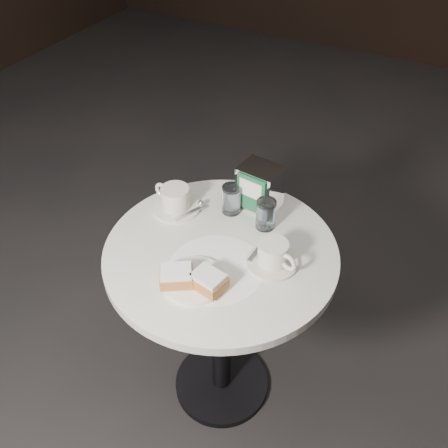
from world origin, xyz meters
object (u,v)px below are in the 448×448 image
Objects in this scene: water_glass_right at (266,214)px; napkin_dispenser at (259,187)px; cafe_table at (221,293)px; coffee_cup_left at (175,200)px; coffee_cup_right at (273,255)px; beignet_plate at (193,279)px; water_glass_left at (231,199)px.

napkin_dispenser is (-0.06, 0.08, 0.03)m from water_glass_right.
coffee_cup_left reaches higher than cafe_table.
napkin_dispenser is (-0.15, 0.22, 0.04)m from coffee_cup_right.
water_glass_right is (0.07, 0.32, 0.02)m from beignet_plate.
coffee_cup_left reaches higher than beignet_plate.
cafe_table is at bearing 89.48° from beignet_plate.
water_glass_right is 0.11m from napkin_dispenser.
coffee_cup_left is at bearing -156.32° from water_glass_left.
beignet_plate is 2.23× the size of water_glass_left.
coffee_cup_right is at bearing -36.20° from water_glass_left.
coffee_cup_right is at bearing -2.03° from coffee_cup_left.
coffee_cup_right is 1.91× the size of water_glass_right.
water_glass_right reaches higher than coffee_cup_left.
water_glass_left is (-0.05, 0.33, 0.02)m from beignet_plate.
coffee_cup_right is at bearing 47.71° from beignet_plate.
coffee_cup_left is at bearing -169.34° from water_glass_right.
napkin_dispenser reaches higher than water_glass_right.
cafe_table is 5.01× the size of napkin_dispenser.
beignet_plate is 0.24m from coffee_cup_right.
water_glass_right is at bearing -47.01° from napkin_dispenser.
beignet_plate is at bearing -80.93° from water_glass_left.
coffee_cup_left is (-0.22, 0.26, 0.01)m from beignet_plate.
beignet_plate is 1.15× the size of coffee_cup_right.
water_glass_left is at bearing 172.24° from water_glass_right.
water_glass_right is at bearing -7.76° from water_glass_left.
cafe_table is 0.34m from coffee_cup_left.
coffee_cup_right is 1.94× the size of water_glass_left.
beignet_plate is 0.40m from napkin_dispenser.
water_glass_left reaches higher than coffee_cup_right.
napkin_dispenser is at bearing 141.09° from coffee_cup_right.
water_glass_right reaches higher than water_glass_left.
napkin_dispenser is (0.07, 0.07, 0.03)m from water_glass_left.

